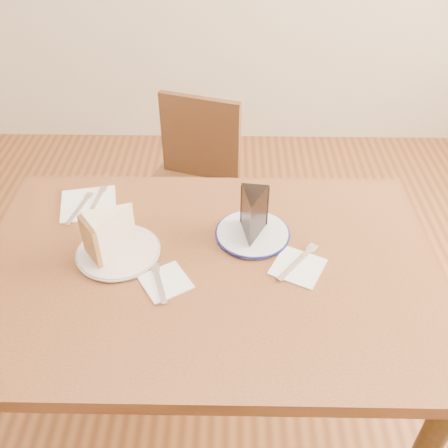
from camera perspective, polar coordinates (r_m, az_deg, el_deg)
ground at (r=1.90m, az=-1.42°, el=-21.10°), size 4.00×4.00×0.00m
table at (r=1.37m, az=-1.86°, el=-7.59°), size 1.20×0.80×0.75m
chair_far at (r=2.08m, az=-3.80°, el=3.87°), size 0.50×0.50×0.81m
plate_cream at (r=1.36m, az=-11.97°, el=-3.12°), size 0.21×0.21×0.01m
plate_navy at (r=1.38m, az=3.27°, el=-1.10°), size 0.20×0.20×0.01m
carrot_cake at (r=1.32m, az=-12.50°, el=-0.90°), size 0.15×0.14×0.11m
chocolate_cake at (r=1.33m, az=3.26°, el=0.73°), size 0.09×0.11×0.12m
napkin_cream at (r=1.26m, az=-6.70°, el=-6.59°), size 0.15×0.15×0.00m
napkin_navy at (r=1.30m, az=8.43°, el=-4.87°), size 0.16×0.16×0.00m
napkin_spare at (r=1.55m, az=-15.23°, el=2.26°), size 0.19×0.19×0.00m
fork_cream at (r=1.25m, az=-7.41°, el=-6.77°), size 0.05×0.14×0.00m
knife_navy at (r=1.31m, az=8.39°, el=-4.33°), size 0.12×0.14×0.00m
fork_spare at (r=1.55m, az=-14.30°, el=2.65°), size 0.03×0.14×0.00m
knife_spare at (r=1.53m, az=-16.24°, el=1.66°), size 0.05×0.16×0.00m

